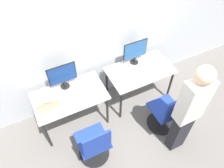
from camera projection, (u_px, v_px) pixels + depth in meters
ground_plane at (115, 121)px, 3.89m from camera, size 20.00×20.00×0.00m
wall_back at (93, 32)px, 3.30m from camera, size 12.00×0.05×2.80m
desk_left at (70, 99)px, 3.42m from camera, size 1.12×0.65×0.72m
monitor_left at (63, 75)px, 3.29m from camera, size 0.44×0.15×0.45m
keyboard_left at (71, 100)px, 3.29m from camera, size 0.45×0.14×0.02m
mouse_left at (89, 92)px, 3.38m from camera, size 0.06×0.09×0.03m
office_chair_left at (94, 146)px, 3.18m from camera, size 0.48×0.48×0.91m
desk_right at (140, 73)px, 3.79m from camera, size 1.12×0.65×0.72m
monitor_right at (135, 51)px, 3.66m from camera, size 0.44×0.15×0.45m
keyboard_right at (143, 73)px, 3.66m from camera, size 0.45×0.14×0.02m
mouse_right at (158, 68)px, 3.72m from camera, size 0.06×0.09×0.03m
office_chair_right at (166, 114)px, 3.55m from camera, size 0.48×0.48×0.91m
person_right at (189, 110)px, 2.87m from camera, size 0.36×0.23×1.76m
handbag at (48, 103)px, 3.11m from camera, size 0.30×0.18×0.25m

